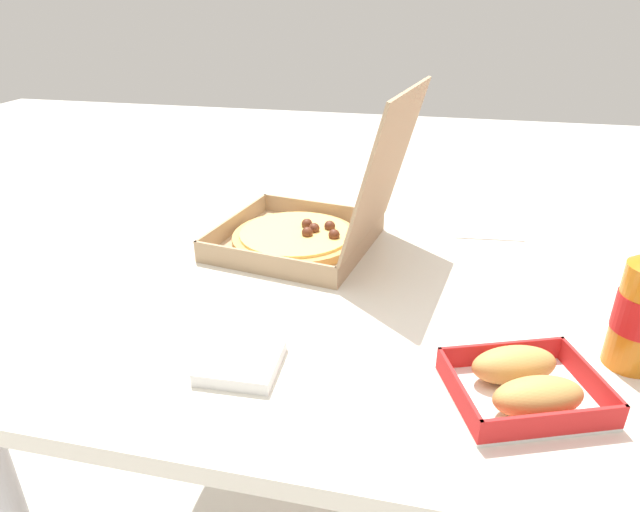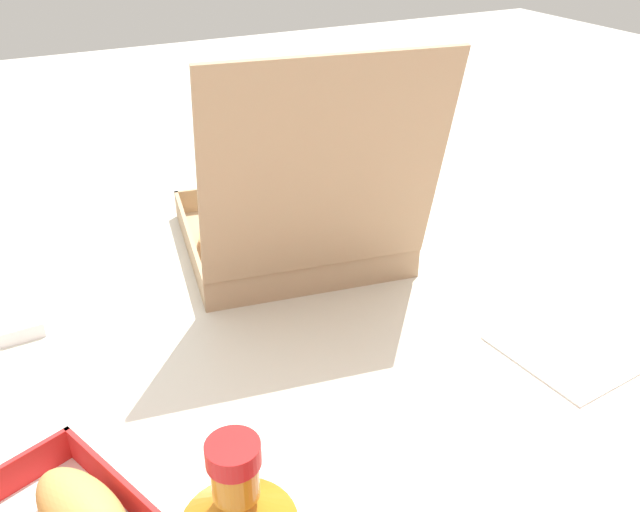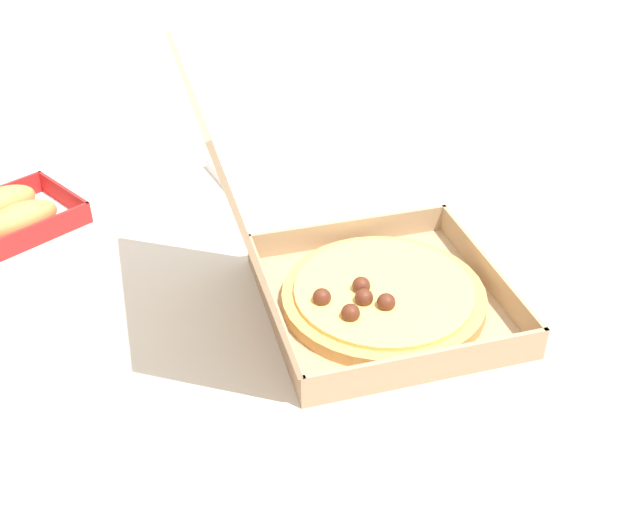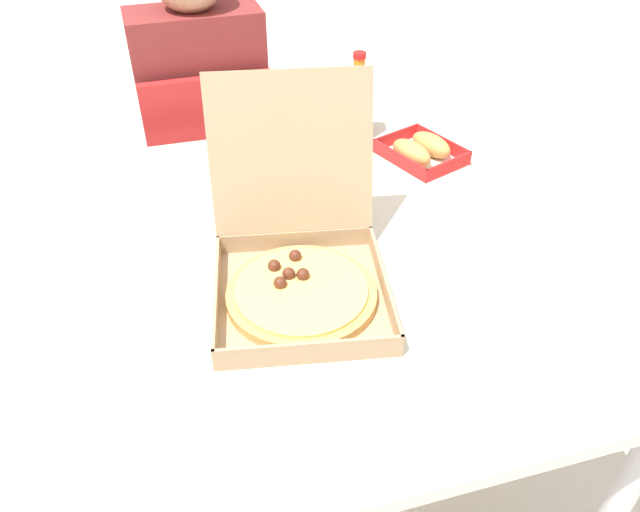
{
  "view_description": "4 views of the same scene",
  "coord_description": "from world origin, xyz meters",
  "px_view_note": "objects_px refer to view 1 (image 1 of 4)",
  "views": [
    {
      "loc": [
        0.97,
        0.15,
        1.2
      ],
      "look_at": [
        0.02,
        -0.06,
        0.73
      ],
      "focal_mm": 30.46,
      "sensor_mm": 36.0,
      "label": 1
    },
    {
      "loc": [
        0.32,
        0.72,
        1.21
      ],
      "look_at": [
        -0.06,
        -0.02,
        0.75
      ],
      "focal_mm": 37.89,
      "sensor_mm": 36.0,
      "label": 2
    },
    {
      "loc": [
        -0.73,
        0.28,
        1.33
      ],
      "look_at": [
        0.0,
        -0.07,
        0.77
      ],
      "focal_mm": 41.96,
      "sensor_mm": 36.0,
      "label": 3
    },
    {
      "loc": [
        -0.24,
        -0.92,
        1.45
      ],
      "look_at": [
        -0.01,
        -0.08,
        0.77
      ],
      "focal_mm": 34.16,
      "sensor_mm": 36.0,
      "label": 4
    }
  ],
  "objects_px": {
    "bread_side_box": "(525,383)",
    "napkin_pile": "(241,361)",
    "paper_menu": "(483,221)",
    "pizza_box_open": "(311,227)"
  },
  "relations": [
    {
      "from": "bread_side_box",
      "to": "napkin_pile",
      "type": "height_order",
      "value": "bread_side_box"
    },
    {
      "from": "bread_side_box",
      "to": "paper_menu",
      "type": "xyz_separation_m",
      "value": [
        -0.63,
        -0.02,
        -0.02
      ]
    },
    {
      "from": "paper_menu",
      "to": "napkin_pile",
      "type": "xyz_separation_m",
      "value": [
        0.65,
        -0.37,
        0.01
      ]
    },
    {
      "from": "pizza_box_open",
      "to": "napkin_pile",
      "type": "xyz_separation_m",
      "value": [
        0.42,
        -0.0,
        -0.04
      ]
    },
    {
      "from": "paper_menu",
      "to": "napkin_pile",
      "type": "relative_size",
      "value": 1.91
    },
    {
      "from": "pizza_box_open",
      "to": "bread_side_box",
      "type": "relative_size",
      "value": 1.86
    },
    {
      "from": "pizza_box_open",
      "to": "paper_menu",
      "type": "xyz_separation_m",
      "value": [
        -0.23,
        0.37,
        -0.05
      ]
    },
    {
      "from": "pizza_box_open",
      "to": "paper_menu",
      "type": "relative_size",
      "value": 2.05
    },
    {
      "from": "paper_menu",
      "to": "napkin_pile",
      "type": "height_order",
      "value": "napkin_pile"
    },
    {
      "from": "bread_side_box",
      "to": "napkin_pile",
      "type": "bearing_deg",
      "value": -87.52
    }
  ]
}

